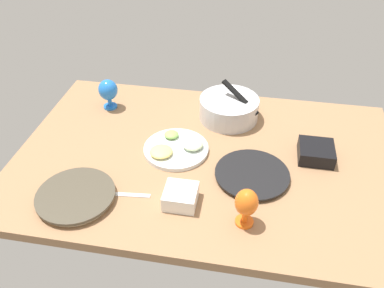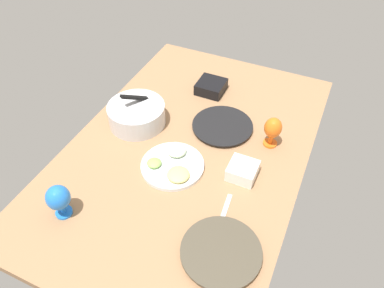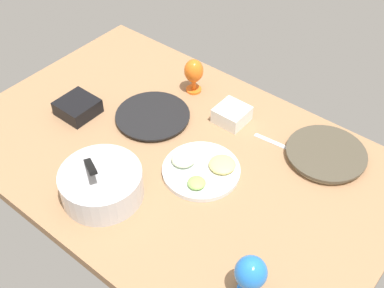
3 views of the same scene
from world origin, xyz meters
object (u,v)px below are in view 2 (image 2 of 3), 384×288
Objects in this scene: hurricane_glass_orange at (273,129)px; square_bowl_black at (211,86)px; dinner_plate_right at (222,126)px; fruit_platter at (173,165)px; square_bowl_white at (243,170)px; hurricane_glass_blue at (58,199)px; dinner_plate_left at (221,253)px; mixing_bowl at (137,114)px.

square_bowl_black is (26.52, 40.42, -6.08)cm from hurricane_glass_orange.
dinner_plate_right is 2.07× the size of square_bowl_black.
square_bowl_white reaches higher than fruit_platter.
square_bowl_white is 61.06cm from square_bowl_black.
square_bowl_white is 0.83× the size of square_bowl_black.
hurricane_glass_blue reaches higher than square_bowl_black.
dinner_plate_left is 1.92× the size of hurricane_glass_orange.
square_bowl_black is (50.13, 34.87, -0.15)cm from square_bowl_white.
dinner_plate_left is 2.05× the size of square_bowl_black.
square_bowl_white is (38.39, 5.18, 1.98)cm from dinner_plate_left.
dinner_plate_left is 62.50cm from hurricane_glass_orange.
mixing_bowl reaches higher than hurricane_glass_blue.
fruit_platter is 2.34× the size of square_bowl_white.
fruit_platter is at bearing -174.26° from square_bowl_black.
hurricane_glass_orange reaches higher than fruit_platter.
square_bowl_black is at bearing 24.34° from dinner_plate_left.
mixing_bowl is (49.88, 63.19, 4.15)cm from dinner_plate_left.
fruit_platter is (30.52, 34.22, 0.09)cm from dinner_plate_left.
hurricane_glass_blue reaches higher than square_bowl_white.
dinner_plate_left is 0.99× the size of dinner_plate_right.
square_bowl_black is (97.09, -22.09, -6.05)cm from hurricane_glass_blue.
dinner_plate_left is at bearing -155.66° from square_bowl_black.
hurricane_glass_orange is 94.28cm from hurricane_glass_blue.
fruit_platter reaches higher than dinner_plate_left.
fruit_platter is at bearing 162.25° from dinner_plate_right.
hurricane_glass_orange is at bearing -0.35° from dinner_plate_left.
hurricane_glass_orange is (-1.30, -24.10, 8.34)cm from dinner_plate_right.
square_bowl_white is at bearing -145.18° from square_bowl_black.
hurricane_glass_blue is (-70.57, 62.52, -0.03)cm from hurricane_glass_orange.
dinner_plate_left is at bearing 179.65° from hurricane_glass_orange.
square_bowl_black is (38.64, -23.14, -2.32)cm from mixing_bowl.
square_bowl_black is (58.00, 5.83, 1.74)cm from fruit_platter.
hurricane_glass_orange reaches higher than hurricane_glass_blue.
dinner_plate_right is 34.42cm from fruit_platter.
dinner_plate_right is 1.05× the size of mixing_bowl.
hurricane_glass_orange is at bearing -41.54° from hurricane_glass_blue.
hurricane_glass_blue is 99.76cm from square_bowl_black.
hurricane_glass_orange is at bearing -123.27° from square_bowl_black.
dinner_plate_right is 31.15cm from square_bowl_white.
hurricane_glass_blue is at bearing 151.88° from dinner_plate_right.
mixing_bowl is 1.85× the size of hurricane_glass_orange.
fruit_platter is 58.31cm from square_bowl_black.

